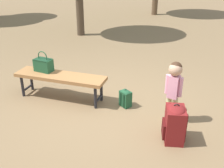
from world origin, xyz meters
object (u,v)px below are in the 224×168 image
at_px(child_standing, 174,83).
at_px(handbag, 43,64).
at_px(park_bench, 60,78).
at_px(backpack_small, 126,98).
at_px(backpack_large, 175,122).

bearing_deg(child_standing, handbag, -178.76).
bearing_deg(child_standing, park_bench, -177.64).
xyz_separation_m(handbag, child_standing, (2.29, 0.05, 0.06)).
relative_size(handbag, child_standing, 0.38).
bearing_deg(park_bench, handbag, 175.26).
bearing_deg(backpack_small, child_standing, -9.22).
bearing_deg(park_bench, child_standing, 2.36).
height_order(handbag, backpack_large, handbag).
height_order(child_standing, backpack_large, child_standing).
distance_m(park_bench, child_standing, 1.95).
bearing_deg(handbag, park_bench, -4.74).
bearing_deg(backpack_large, handbag, 170.50).
relative_size(child_standing, backpack_small, 3.04).
relative_size(handbag, backpack_small, 1.17).
relative_size(park_bench, backpack_large, 2.90).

